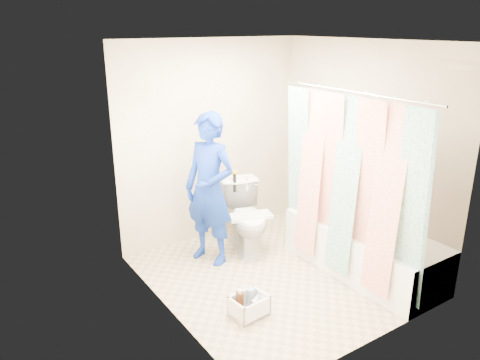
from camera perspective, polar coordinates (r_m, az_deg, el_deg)
floor at (r=5.08m, az=4.30°, el=-11.59°), size 2.60×2.60×0.00m
ceiling at (r=4.40m, az=5.08°, el=16.55°), size 2.40×2.60×0.02m
wall_back at (r=5.64m, az=-3.57°, el=4.69°), size 2.40×0.02×2.40m
wall_front at (r=3.73m, az=17.12°, el=-3.53°), size 2.40×0.02×2.40m
wall_left at (r=4.00m, az=-8.97°, el=-1.40°), size 0.02×2.60×2.40m
wall_right at (r=5.40m, az=14.72°, el=3.49°), size 0.02×2.60×2.40m
bathtub at (r=5.22m, az=14.76°, el=-8.04°), size 0.70×1.75×0.50m
curtain_rod at (r=4.48m, az=13.67°, el=10.36°), size 0.02×1.90×0.02m
shower_curtain at (r=4.70m, az=12.82°, el=-0.92°), size 0.06×1.75×1.80m
toilet at (r=5.46m, az=0.83°, el=-4.58°), size 0.67×0.89×0.80m
tank_lid at (r=5.32m, az=1.24°, el=-4.42°), size 0.53×0.35×0.04m
tank_internals at (r=5.50m, az=-0.26°, el=-0.05°), size 0.19×0.09×0.26m
plumber at (r=5.07m, az=-3.73°, el=-1.15°), size 0.61×0.72×1.68m
cleaning_caddy at (r=4.44m, az=1.22°, el=-15.13°), size 0.34×0.29×0.24m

